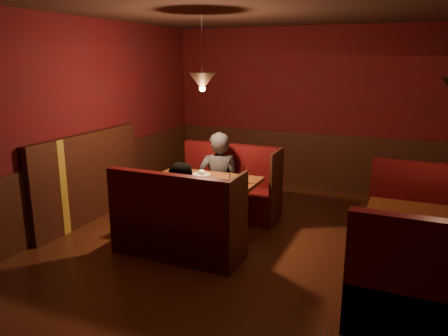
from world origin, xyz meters
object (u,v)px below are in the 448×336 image
at_px(main_table, 205,192).
at_px(main_bench_far, 229,193).
at_px(main_bench_near, 176,231).
at_px(second_table, 441,239).
at_px(diner_a, 219,164).
at_px(diner_b, 184,194).
at_px(second_bench_far, 438,231).
at_px(second_bench_near, 446,305).

relative_size(main_table, main_bench_far, 0.91).
bearing_deg(main_bench_near, main_bench_far, 90.00).
xyz_separation_m(main_table, second_table, (2.84, -0.51, 0.01)).
height_order(main_table, main_bench_far, main_bench_far).
distance_m(main_bench_near, diner_a, 1.49).
xyz_separation_m(second_table, diner_b, (-2.82, -0.10, 0.13)).
bearing_deg(diner_a, second_bench_far, 151.20).
distance_m(diner_a, diner_b, 1.21).
bearing_deg(diner_a, second_bench_near, 122.19).
distance_m(main_table, diner_b, 0.62).
distance_m(second_bench_far, diner_a, 2.98).
bearing_deg(main_table, second_bench_near, -25.46).
height_order(main_bench_near, diner_b, diner_b).
distance_m(main_table, main_bench_far, 0.85).
relative_size(second_bench_far, second_bench_near, 1.00).
distance_m(second_bench_far, second_bench_near, 1.72).
bearing_deg(main_table, diner_b, -87.67).
bearing_deg(second_table, diner_a, 159.16).
relative_size(main_bench_far, second_bench_far, 0.99).
relative_size(main_bench_near, second_bench_near, 0.99).
relative_size(main_bench_near, diner_b, 1.07).
bearing_deg(main_table, main_bench_far, 88.81).
bearing_deg(diner_b, second_bench_near, -36.46).
bearing_deg(main_table, second_table, -10.16).
distance_m(main_table, second_table, 2.89).
distance_m(main_bench_near, second_bench_near, 2.91).
bearing_deg(main_bench_near, second_bench_near, -10.96).
xyz_separation_m(main_bench_far, second_table, (2.82, -1.32, 0.26)).
xyz_separation_m(second_table, second_bench_near, (0.03, -0.86, -0.24)).
bearing_deg(second_table, main_bench_far, 154.89).
xyz_separation_m(second_bench_far, diner_a, (-2.93, 0.25, 0.47)).
bearing_deg(diner_b, second_table, -19.52).
relative_size(main_table, diner_a, 0.86).
relative_size(main_table, main_bench_near, 0.91).
distance_m(second_table, second_bench_far, 0.89).
height_order(main_bench_far, second_table, main_bench_far).
relative_size(main_bench_far, diner_b, 1.07).
relative_size(second_table, second_bench_near, 0.90).
relative_size(second_bench_far, diner_a, 0.95).
height_order(main_bench_far, diner_b, diner_b).
bearing_deg(second_bench_near, second_bench_far, 90.00).
height_order(main_table, second_table, main_table).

